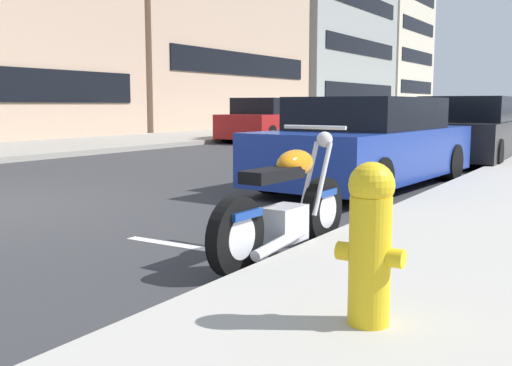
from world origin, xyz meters
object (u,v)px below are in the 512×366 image
at_px(car_opposite_curb, 268,121).
at_px(fire_hydrant, 370,239).
at_px(parked_motorcycle, 286,208).
at_px(parked_car_at_intersection, 467,132).
at_px(parked_car_behind_motorcycle, 368,144).
at_px(parked_car_second_in_row, 502,124).

relative_size(car_opposite_curb, fire_hydrant, 5.36).
xyz_separation_m(parked_motorcycle, parked_car_at_intersection, (9.57, 0.67, 0.26)).
relative_size(parked_motorcycle, car_opposite_curb, 0.44).
bearing_deg(parked_car_behind_motorcycle, parked_car_second_in_row, 3.13).
xyz_separation_m(parked_motorcycle, fire_hydrant, (-1.48, -1.31, 0.17)).
height_order(parked_motorcycle, car_opposite_curb, car_opposite_curb).
relative_size(parked_car_at_intersection, car_opposite_curb, 0.96).
distance_m(parked_motorcycle, parked_car_behind_motorcycle, 4.68).
relative_size(parked_car_behind_motorcycle, fire_hydrant, 5.47).
bearing_deg(car_opposite_curb, parked_car_second_in_row, 98.23).
height_order(parked_car_at_intersection, fire_hydrant, parked_car_at_intersection).
bearing_deg(parked_car_second_in_row, parked_motorcycle, -179.11).
bearing_deg(parked_car_at_intersection, car_opposite_curb, 58.89).
relative_size(parked_motorcycle, parked_car_second_in_row, 0.42).
distance_m(parked_motorcycle, parked_car_second_in_row, 15.59).
distance_m(parked_motorcycle, fire_hydrant, 1.98).
distance_m(parked_car_at_intersection, fire_hydrant, 11.22).
relative_size(parked_car_behind_motorcycle, parked_car_second_in_row, 0.99).
relative_size(parked_motorcycle, parked_car_behind_motorcycle, 0.43).
distance_m(parked_motorcycle, parked_car_at_intersection, 9.60).
distance_m(parked_car_second_in_row, fire_hydrant, 17.18).
relative_size(parked_motorcycle, fire_hydrant, 2.34).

